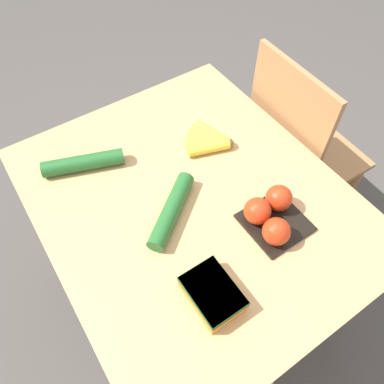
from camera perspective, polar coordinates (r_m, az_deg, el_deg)
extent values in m
plane|color=#4C4742|center=(1.80, 0.00, -14.52)|extent=(12.00, 12.00, 0.00)
cube|color=tan|center=(1.16, 0.00, -1.31)|extent=(1.05, 0.88, 0.03)
cylinder|color=tan|center=(1.66, -20.24, -3.47)|extent=(0.06, 0.06, 0.70)
cylinder|color=tan|center=(1.82, 1.78, 7.58)|extent=(0.06, 0.06, 0.70)
cylinder|color=tan|center=(1.52, 23.04, -14.70)|extent=(0.06, 0.06, 0.70)
cube|color=#A87547|center=(1.72, 17.02, 5.69)|extent=(0.43, 0.41, 0.03)
cube|color=#A87547|center=(1.44, 13.95, 9.74)|extent=(0.39, 0.03, 0.49)
cylinder|color=#A87547|center=(1.94, 22.52, -0.45)|extent=(0.04, 0.04, 0.43)
cylinder|color=#A87547|center=(2.06, 15.66, 6.47)|extent=(0.04, 0.04, 0.43)
cylinder|color=#A87547|center=(1.75, 15.05, -5.24)|extent=(0.04, 0.04, 0.43)
cylinder|color=#A87547|center=(1.88, 8.04, 2.66)|extent=(0.04, 0.04, 0.43)
sphere|color=brown|center=(1.27, 5.61, 7.37)|extent=(0.03, 0.03, 0.03)
cylinder|color=yellow|center=(1.30, 3.08, 8.83)|extent=(0.15, 0.08, 0.04)
cylinder|color=yellow|center=(1.29, 2.76, 8.48)|extent=(0.14, 0.10, 0.04)
cylinder|color=yellow|center=(1.28, 2.54, 8.08)|extent=(0.13, 0.12, 0.04)
cylinder|color=yellow|center=(1.27, 2.43, 7.66)|extent=(0.12, 0.13, 0.04)
cylinder|color=yellow|center=(1.26, 2.44, 7.22)|extent=(0.10, 0.14, 0.04)
cylinder|color=yellow|center=(1.25, 2.56, 6.78)|extent=(0.08, 0.15, 0.04)
cube|color=black|center=(1.12, 12.51, -4.55)|extent=(0.17, 0.17, 0.01)
sphere|color=red|center=(1.08, 9.93, -2.86)|extent=(0.08, 0.08, 0.08)
sphere|color=red|center=(1.05, 12.73, -5.89)|extent=(0.08, 0.08, 0.08)
sphere|color=red|center=(1.11, 13.09, -0.89)|extent=(0.08, 0.08, 0.08)
cube|color=orange|center=(0.98, 3.14, -15.22)|extent=(0.15, 0.11, 0.05)
cube|color=#19471E|center=(0.96, 3.19, -14.86)|extent=(0.15, 0.11, 0.02)
cylinder|color=#236028|center=(1.25, -16.22, 4.30)|extent=(0.14, 0.26, 0.05)
cylinder|color=#236028|center=(1.09, -3.13, -2.79)|extent=(0.20, 0.24, 0.05)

